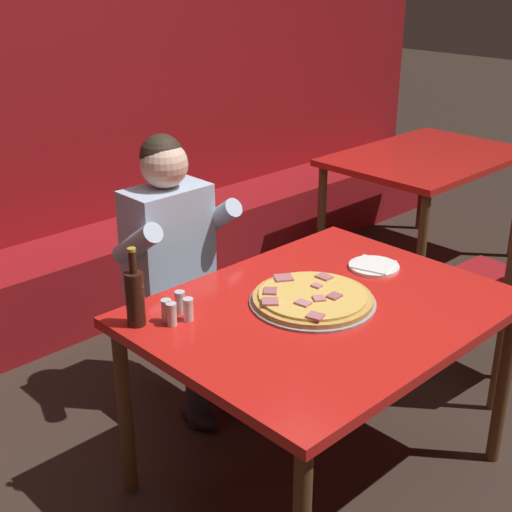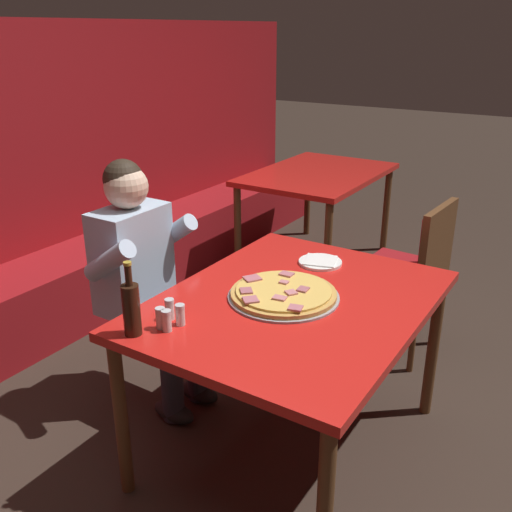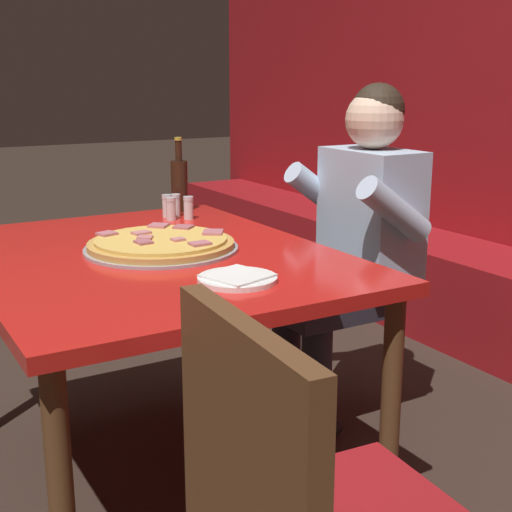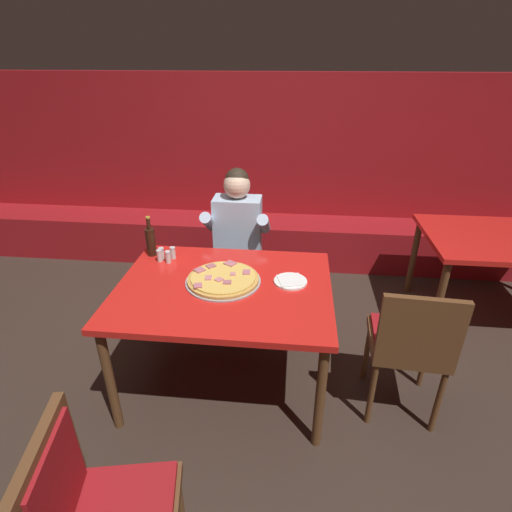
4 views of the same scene
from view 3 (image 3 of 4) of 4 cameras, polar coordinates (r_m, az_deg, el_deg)
ground_plane at (r=2.49m, az=-7.88°, el=-17.29°), size 24.00×24.00×0.00m
main_dining_table at (r=2.21m, az=-8.49°, el=-1.64°), size 1.33×1.03×0.77m
pizza at (r=2.22m, az=-7.58°, el=0.94°), size 0.48×0.48×0.05m
plate_white_paper at (r=1.86m, az=-1.50°, el=-1.80°), size 0.21×0.21×0.02m
beer_bottle at (r=2.84m, az=-6.15°, el=5.77°), size 0.07×0.07×0.29m
shaker_oregano at (r=2.74m, az=-7.13°, el=3.92°), size 0.04×0.04×0.09m
shaker_parmesan at (r=2.68m, az=-5.42°, el=3.77°), size 0.04×0.04×0.09m
shaker_red_pepper_flakes at (r=2.75m, az=-6.45°, el=3.97°), size 0.04×0.04×0.09m
shaker_black_pepper at (r=2.67m, az=-6.82°, el=3.68°), size 0.04×0.04×0.09m
diner_seated_blue_shirt at (r=2.64m, az=7.65°, el=1.12°), size 0.53×0.53×1.27m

